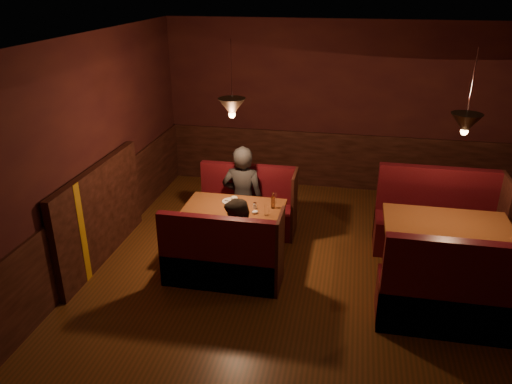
% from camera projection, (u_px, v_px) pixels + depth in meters
% --- Properties ---
extents(room, '(6.02, 7.02, 2.92)m').
position_uv_depth(room, '(298.00, 215.00, 5.61)').
color(room, '#573716').
rests_on(room, ground).
extents(main_table, '(1.32, 0.80, 0.92)m').
position_uv_depth(main_table, '(235.00, 218.00, 6.66)').
color(main_table, brown).
rests_on(main_table, ground).
extents(main_bench_far, '(1.45, 0.52, 0.99)m').
position_uv_depth(main_bench_far, '(248.00, 210.00, 7.42)').
color(main_bench_far, '#4F080F').
rests_on(main_bench_far, ground).
extents(main_bench_near, '(1.45, 0.52, 0.99)m').
position_uv_depth(main_bench_near, '(222.00, 262.00, 6.08)').
color(main_bench_near, '#4F080F').
rests_on(main_bench_near, ground).
extents(second_table, '(1.47, 0.94, 0.83)m').
position_uv_depth(second_table, '(446.00, 240.00, 5.96)').
color(second_table, brown).
rests_on(second_table, ground).
extents(second_bench_far, '(1.62, 0.61, 1.16)m').
position_uv_depth(second_bench_far, '(436.00, 226.00, 6.85)').
color(second_bench_far, '#4F080F').
rests_on(second_bench_far, ground).
extents(second_bench_near, '(1.62, 0.61, 1.16)m').
position_uv_depth(second_bench_near, '(458.00, 300.00, 5.26)').
color(second_bench_near, '#4F080F').
rests_on(second_bench_near, ground).
extents(diner_a, '(0.62, 0.41, 1.68)m').
position_uv_depth(diner_a, '(243.00, 178.00, 7.18)').
color(diner_a, '#282828').
rests_on(diner_a, ground).
extents(diner_b, '(0.84, 0.76, 1.41)m').
position_uv_depth(diner_b, '(239.00, 228.00, 6.05)').
color(diner_b, black).
rests_on(diner_b, ground).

